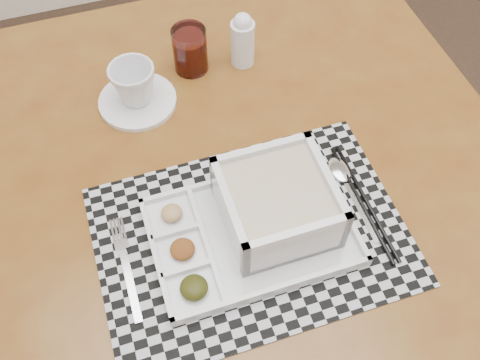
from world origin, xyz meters
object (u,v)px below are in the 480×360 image
Objects in this scene: dining_table at (226,206)px; creamer_bottle at (243,40)px; juice_glass at (190,51)px; cup at (134,84)px; serving_tray at (268,213)px.

dining_table is 8.98× the size of creamer_bottle.
juice_glass is at bearing 86.36° from dining_table.
juice_glass is (0.12, 0.06, -0.01)m from cup.
juice_glass is (0.02, 0.29, 0.13)m from dining_table.
serving_tray is 0.39m from juice_glass.
dining_table is 12.33× the size of cup.
juice_glass is 0.80× the size of creamer_bottle.
dining_table is 0.32m from juice_glass.
serving_tray is at bearing -102.25° from creamer_bottle.
cup is 0.23m from creamer_bottle.
juice_glass is at bearing 93.08° from serving_tray.
cup is at bearing -168.72° from creamer_bottle.
creamer_bottle is (0.12, 0.27, 0.14)m from dining_table.
creamer_bottle is (0.10, -0.02, 0.01)m from juice_glass.
dining_table is at bearing -114.04° from creamer_bottle.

